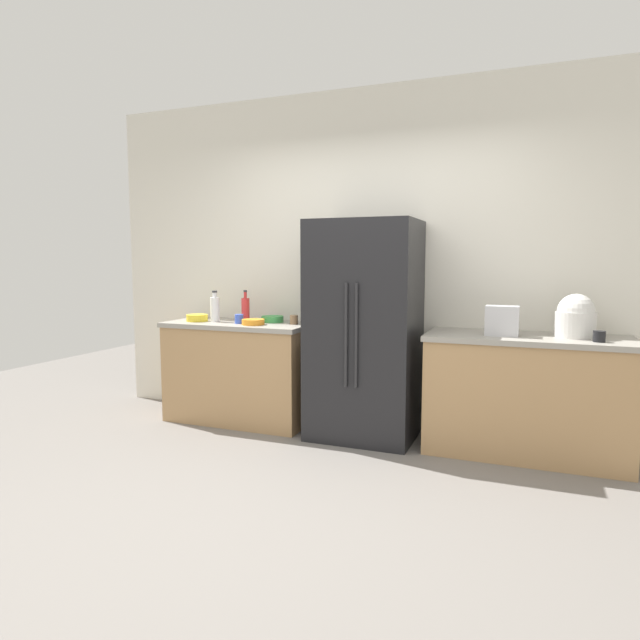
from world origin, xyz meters
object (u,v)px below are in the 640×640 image
toaster (502,321)px  cup_c (239,319)px  rice_cooker (576,318)px  bowl_c (253,322)px  bottle_a (245,309)px  refrigerator (364,330)px  bottle_b (215,309)px  cup_a (599,336)px  bowl_a (272,319)px  bowl_b (197,318)px  cup_b (294,320)px

toaster → cup_c: bearing=-179.2°
rice_cooker → bowl_c: size_ratio=1.60×
bottle_a → toaster: bearing=-3.3°
refrigerator → toaster: 1.06m
bottle_b → cup_a: bottle_b is taller
refrigerator → bowl_a: bearing=170.9°
bottle_a → bowl_c: bearing=-46.8°
bowl_b → rice_cooker: bearing=2.0°
cup_a → bowl_a: size_ratio=0.40×
cup_a → cup_b: 2.33m
bowl_c → cup_a: bearing=-0.5°
refrigerator → cup_b: (-0.65, 0.07, 0.05)m
cup_a → bowl_c: 2.63m
cup_c → bowl_c: cup_c is taller
cup_a → bowl_b: 3.23m
cup_a → bowl_a: (-2.57, 0.26, -0.01)m
cup_c → bowl_a: size_ratio=0.41×
cup_a → bowl_c: (-2.63, 0.02, -0.01)m
bowl_b → bowl_a: bearing=15.1°
toaster → bottle_b: 2.44m
rice_cooker → cup_c: size_ratio=3.89×
toaster → rice_cooker: size_ratio=0.75×
bottle_a → refrigerator: bearing=-4.9°
rice_cooker → bowl_b: bearing=-178.0°
refrigerator → toaster: refrigerator is taller
cup_b → toaster: bearing=-3.1°
bottle_a → bowl_b: 0.45m
bowl_b → toaster: bearing=0.2°
bowl_a → rice_cooker: bearing=-1.6°
cup_a → cup_b: size_ratio=1.00×
refrigerator → bowl_c: size_ratio=9.02×
bottle_b → cup_c: size_ratio=3.48×
rice_cooker → bowl_a: (-2.43, 0.07, -0.11)m
cup_b → bowl_b: size_ratio=0.41×
refrigerator → cup_b: 0.65m
toaster → cup_a: size_ratio=2.97×
toaster → bowl_c: (-2.01, -0.07, -0.08)m
refrigerator → bowl_a: (-0.89, 0.14, 0.04)m
cup_a → bottle_b: bearing=177.8°
toaster → bottle_b: (-2.44, 0.03, 0.01)m
cup_b → bowl_a: cup_b is taller
bowl_c → cup_c: bearing=166.8°
rice_cooker → bottle_b: rice_cooker is taller
rice_cooker → bowl_c: bearing=-176.2°
bottle_a → bowl_c: (0.18, -0.19, -0.09)m
refrigerator → bottle_a: bearing=175.1°
bottle_a → bowl_a: size_ratio=1.43×
toaster → bowl_b: size_ratio=1.22×
toaster → cup_b: (-1.70, 0.09, -0.07)m
refrigerator → toaster: size_ratio=7.48×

